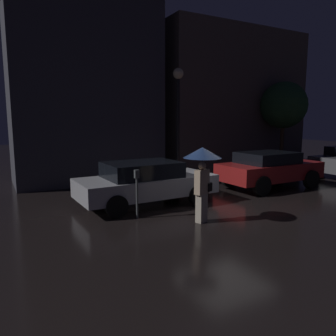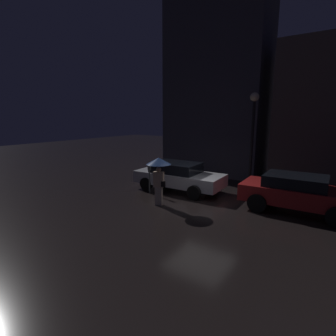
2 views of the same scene
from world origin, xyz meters
name	(u,v)px [view 1 (image 1 of 2)]	position (x,y,z in m)	size (l,w,h in m)	color
ground_plane	(226,207)	(0.00, 0.00, 0.00)	(60.00, 60.00, 0.00)	black
building_facade_left	(84,52)	(-2.45, 6.50, 5.42)	(6.04, 3.00, 10.84)	#3D3D47
building_facade_right	(230,101)	(5.31, 6.50, 3.61)	(8.11, 3.00, 7.22)	#564C47
parked_car_silver	(146,182)	(-2.01, 1.44, 0.72)	(4.34, 2.01, 1.35)	#B7B7BF
parked_car_red	(269,168)	(3.27, 1.47, 0.76)	(4.16, 2.02, 1.39)	maroon
pedestrian_with_umbrella	(202,164)	(-1.48, -0.87, 1.54)	(0.98, 0.98, 1.95)	beige
parking_meter	(137,189)	(-2.83, 0.22, 0.82)	(0.12, 0.10, 1.32)	#4C5154
street_lamp_near	(178,104)	(0.66, 4.04, 3.27)	(0.43, 0.43, 4.68)	black
street_tree	(284,105)	(7.00, 4.32, 3.33)	(2.34, 2.34, 4.51)	#473323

